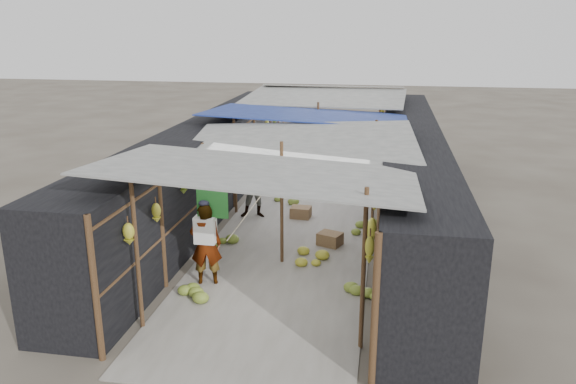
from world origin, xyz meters
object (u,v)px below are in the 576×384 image
Objects in this scene: vendor_elderly at (206,244)px; vendor_seated at (356,163)px; black_basin at (348,190)px; crate_near at (301,213)px; shopper_blue at (255,187)px.

vendor_elderly is 1.59× the size of vendor_seated.
crate_near is at bearing -112.78° from black_basin.
crate_near is at bearing -7.64° from vendor_seated.
vendor_elderly reaches higher than crate_near.
vendor_elderly is at bearing -98.72° from shopper_blue.
black_basin is 0.38× the size of vendor_elderly.
black_basin is at bearing 71.00° from crate_near.
vendor_seated is (0.14, 1.69, 0.42)m from black_basin.
shopper_blue is 4.91m from vendor_seated.
vendor_elderly is 0.99× the size of shopper_blue.
crate_near is 2.69m from black_basin.
vendor_seated is (2.39, 8.28, -0.30)m from vendor_elderly.
black_basin is 0.38× the size of shopper_blue.
vendor_seated is at bearing 85.21° from black_basin.
black_basin is (1.04, 2.48, -0.06)m from crate_near.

